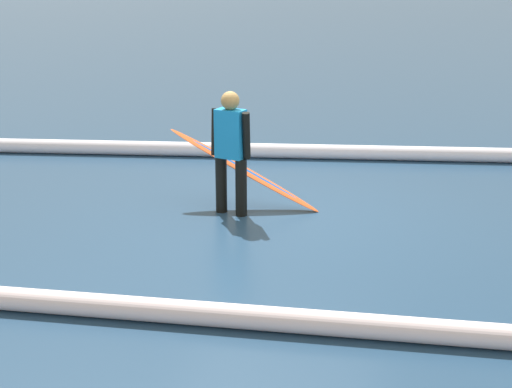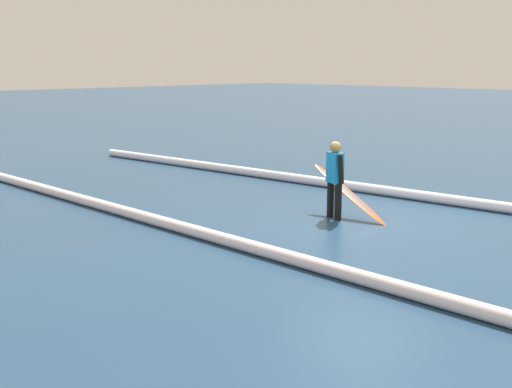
# 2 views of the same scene
# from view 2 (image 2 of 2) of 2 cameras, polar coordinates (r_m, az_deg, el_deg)

# --- Properties ---
(ground_plane) EXTENTS (129.25, 129.25, 0.00)m
(ground_plane) POSITION_cam_2_polar(r_m,az_deg,el_deg) (12.70, 8.72, -2.58)
(ground_plane) COLOR navy
(surfer) EXTENTS (0.49, 0.31, 1.50)m
(surfer) POSITION_cam_2_polar(r_m,az_deg,el_deg) (12.96, 6.70, 1.55)
(surfer) COLOR black
(surfer) RESTS_ON ground_plane
(surfboard) EXTENTS (1.94, 0.44, 0.97)m
(surfboard) POSITION_cam_2_polar(r_m,az_deg,el_deg) (13.20, 7.85, 0.06)
(surfboard) COLOR #E55926
(surfboard) RESTS_ON ground_plane
(wave_crest_foreground) EXTENTS (18.71, 1.52, 0.23)m
(wave_crest_foreground) POSITION_cam_2_polar(r_m,az_deg,el_deg) (15.92, 8.54, 0.61)
(wave_crest_foreground) COLOR white
(wave_crest_foreground) RESTS_ON ground_plane
(wave_crest_midground) EXTENTS (25.14, 0.60, 0.21)m
(wave_crest_midground) POSITION_cam_2_polar(r_m,az_deg,el_deg) (11.90, -6.06, -2.91)
(wave_crest_midground) COLOR white
(wave_crest_midground) RESTS_ON ground_plane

